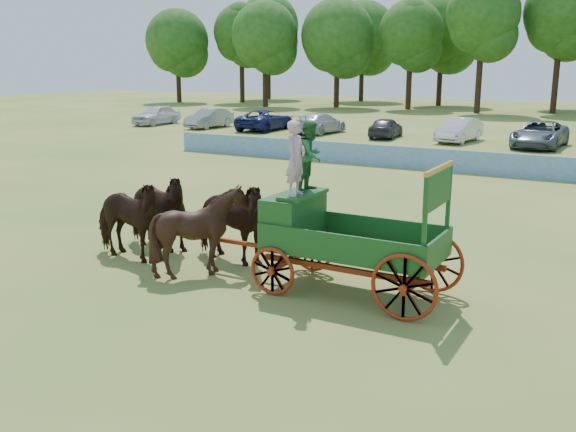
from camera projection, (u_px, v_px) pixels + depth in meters
The scene contains 9 objects.
ground at pixel (178, 274), 15.53m from camera, with size 160.00×160.00×0.00m, color #A5954A.
horse_lead_left at pixel (126, 219), 16.40m from camera, with size 1.16×2.56×2.16m, color black.
horse_lead_right at pixel (154, 211), 17.33m from camera, with size 1.16×2.56×2.16m, color black.
horse_wheel_left at pixel (201, 231), 15.26m from camera, with size 1.75×1.96×2.16m, color black.
horse_wheel_right at pixel (228, 221), 16.19m from camera, with size 1.16×2.56×2.16m, color black.
farm_dray at pixel (324, 216), 14.20m from camera, with size 6.00×2.00×3.78m.
sponsor_banner at pixel (396, 157), 31.14m from camera, with size 26.00×0.08×1.05m, color #1D569E.
parked_cars at pixel (469, 131), 40.60m from camera, with size 52.35×6.69×1.63m.
treeline at pixel (506, 23), 66.84m from camera, with size 92.06×23.77×14.50m.
Camera 1 is at (9.58, -11.57, 4.98)m, focal length 40.00 mm.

